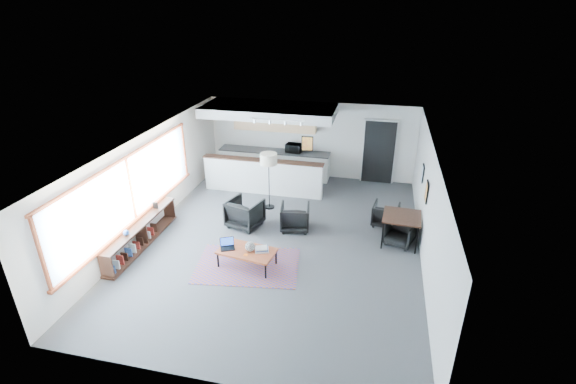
% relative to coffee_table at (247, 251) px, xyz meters
% --- Properties ---
extents(room, '(7.02, 9.02, 2.62)m').
position_rel_coffee_table_xyz_m(room, '(0.46, 1.26, 0.91)').
color(room, '#464648').
rests_on(room, ground).
extents(window, '(0.10, 5.95, 1.66)m').
position_rel_coffee_table_xyz_m(window, '(-3.00, 0.36, 1.06)').
color(window, '#8CBFFF').
rests_on(window, room).
extents(console, '(0.35, 3.00, 0.80)m').
position_rel_coffee_table_xyz_m(console, '(-2.84, 0.21, -0.07)').
color(console, '#341B12').
rests_on(console, floor).
extents(kitchenette, '(4.20, 1.96, 2.60)m').
position_rel_coffee_table_xyz_m(kitchenette, '(-0.74, 4.97, 0.99)').
color(kitchenette, white).
rests_on(kitchenette, floor).
extents(doorway, '(1.10, 0.12, 2.15)m').
position_rel_coffee_table_xyz_m(doorway, '(2.76, 5.68, 0.68)').
color(doorway, black).
rests_on(doorway, room).
extents(track_light, '(1.60, 0.07, 0.15)m').
position_rel_coffee_table_xyz_m(track_light, '(-0.13, 3.46, 2.13)').
color(track_light, silver).
rests_on(track_light, room).
extents(wall_art_lower, '(0.03, 0.38, 0.48)m').
position_rel_coffee_table_xyz_m(wall_art_lower, '(3.93, 1.66, 1.16)').
color(wall_art_lower, black).
rests_on(wall_art_lower, room).
extents(wall_art_upper, '(0.03, 0.34, 0.44)m').
position_rel_coffee_table_xyz_m(wall_art_upper, '(3.93, 2.96, 1.11)').
color(wall_art_upper, black).
rests_on(wall_art_upper, room).
extents(kilim_rug, '(2.56, 1.92, 0.01)m').
position_rel_coffee_table_xyz_m(kilim_rug, '(0.00, 0.00, -0.39)').
color(kilim_rug, brown).
rests_on(kilim_rug, floor).
extents(coffee_table, '(1.39, 0.88, 0.42)m').
position_rel_coffee_table_xyz_m(coffee_table, '(0.00, 0.00, 0.00)').
color(coffee_table, brown).
rests_on(coffee_table, floor).
extents(laptop, '(0.40, 0.37, 0.23)m').
position_rel_coffee_table_xyz_m(laptop, '(-0.48, 0.02, 0.10)').
color(laptop, black).
rests_on(laptop, coffee_table).
extents(ceramic_pot, '(0.23, 0.23, 0.23)m').
position_rel_coffee_table_xyz_m(ceramic_pot, '(0.08, -0.01, 0.15)').
color(ceramic_pot, gray).
rests_on(ceramic_pot, coffee_table).
extents(book_stack, '(0.38, 0.34, 0.10)m').
position_rel_coffee_table_xyz_m(book_stack, '(0.34, 0.05, 0.08)').
color(book_stack, silver).
rests_on(book_stack, coffee_table).
extents(coaster, '(0.09, 0.09, 0.01)m').
position_rel_coffee_table_xyz_m(coaster, '(0.04, -0.19, 0.03)').
color(coaster, '#E5590C').
rests_on(coaster, coffee_table).
extents(armchair_left, '(1.01, 0.97, 0.86)m').
position_rel_coffee_table_xyz_m(armchair_left, '(-0.63, 1.80, 0.04)').
color(armchair_left, black).
rests_on(armchair_left, floor).
extents(armchair_right, '(0.85, 0.81, 0.77)m').
position_rel_coffee_table_xyz_m(armchair_right, '(0.72, 1.93, -0.01)').
color(armchair_right, black).
rests_on(armchair_right, floor).
extents(floor_lamp, '(0.58, 0.58, 1.70)m').
position_rel_coffee_table_xyz_m(floor_lamp, '(-0.27, 3.00, 1.09)').
color(floor_lamp, black).
rests_on(floor_lamp, floor).
extents(dining_table, '(0.97, 0.97, 0.77)m').
position_rel_coffee_table_xyz_m(dining_table, '(3.46, 1.82, 0.31)').
color(dining_table, '#341B12').
rests_on(dining_table, floor).
extents(dining_chair_near, '(0.73, 0.71, 0.60)m').
position_rel_coffee_table_xyz_m(dining_chair_near, '(3.46, 1.78, -0.09)').
color(dining_chair_near, black).
rests_on(dining_chair_near, floor).
extents(dining_chair_far, '(0.64, 0.61, 0.59)m').
position_rel_coffee_table_xyz_m(dining_chair_far, '(3.09, 2.69, -0.10)').
color(dining_chair_far, black).
rests_on(dining_chair_far, floor).
extents(microwave, '(0.56, 0.36, 0.36)m').
position_rel_coffee_table_xyz_m(microwave, '(-0.05, 5.41, 0.72)').
color(microwave, black).
rests_on(microwave, kitchenette).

